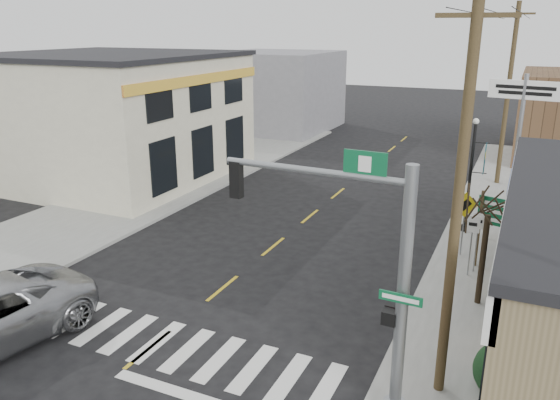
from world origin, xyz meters
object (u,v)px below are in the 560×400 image
at_px(traffic_signal_pole, 371,264).
at_px(guide_sign, 500,221).
at_px(dance_center_sign, 522,110).
at_px(bare_tree, 490,198).
at_px(fire_hydrant, 500,283).
at_px(utility_pole_far, 508,94).
at_px(utility_pole_near, 458,204).
at_px(lamp_post, 473,167).

xyz_separation_m(traffic_signal_pole, guide_sign, (2.17, 9.05, -1.70)).
height_order(dance_center_sign, bare_tree, dance_center_sign).
bearing_deg(fire_hydrant, guide_sign, 99.06).
bearing_deg(guide_sign, utility_pole_far, 110.62).
height_order(traffic_signal_pole, dance_center_sign, dance_center_sign).
height_order(utility_pole_near, utility_pole_far, utility_pole_far).
relative_size(dance_center_sign, utility_pole_near, 0.70).
height_order(traffic_signal_pole, fire_hydrant, traffic_signal_pole).
xyz_separation_m(dance_center_sign, utility_pole_near, (-0.87, -14.14, -0.17)).
height_order(guide_sign, dance_center_sign, dance_center_sign).
bearing_deg(bare_tree, guide_sign, 84.37).
height_order(dance_center_sign, utility_pole_near, utility_pole_near).
bearing_deg(utility_pole_near, fire_hydrant, 74.11).
height_order(traffic_signal_pole, utility_pole_near, utility_pole_near).
relative_size(dance_center_sign, bare_tree, 1.46).
xyz_separation_m(fire_hydrant, utility_pole_near, (-1.00, -5.86, 4.29)).
relative_size(lamp_post, dance_center_sign, 0.75).
height_order(guide_sign, lamp_post, lamp_post).
bearing_deg(utility_pole_far, guide_sign, -88.18).
relative_size(traffic_signal_pole, fire_hydrant, 8.92).
bearing_deg(traffic_signal_pole, guide_sign, 79.21).
distance_m(traffic_signal_pole, dance_center_sign, 15.68).
relative_size(guide_sign, fire_hydrant, 4.26).
relative_size(dance_center_sign, utility_pole_far, 0.67).
bearing_deg(lamp_post, dance_center_sign, 51.31).
bearing_deg(lamp_post, bare_tree, -90.76).
relative_size(guide_sign, lamp_post, 0.59).
distance_m(dance_center_sign, utility_pole_near, 14.17).
bearing_deg(bare_tree, lamp_post, 99.65).
bearing_deg(dance_center_sign, lamp_post, -107.41).
height_order(guide_sign, fire_hydrant, guide_sign).
relative_size(fire_hydrant, utility_pole_near, 0.07).
height_order(traffic_signal_pole, utility_pole_far, utility_pole_far).
height_order(fire_hydrant, utility_pole_near, utility_pole_near).
xyz_separation_m(bare_tree, utility_pole_near, (-0.42, -4.87, 1.22)).
distance_m(guide_sign, utility_pole_near, 8.27).
relative_size(guide_sign, bare_tree, 0.65).
xyz_separation_m(guide_sign, fire_hydrant, (0.30, -1.88, -1.47)).
height_order(dance_center_sign, utility_pole_far, utility_pole_far).
bearing_deg(utility_pole_far, dance_center_sign, -82.83).
bearing_deg(utility_pole_far, utility_pole_near, -91.49).
xyz_separation_m(traffic_signal_pole, utility_pole_far, (1.47, 21.14, 1.35)).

